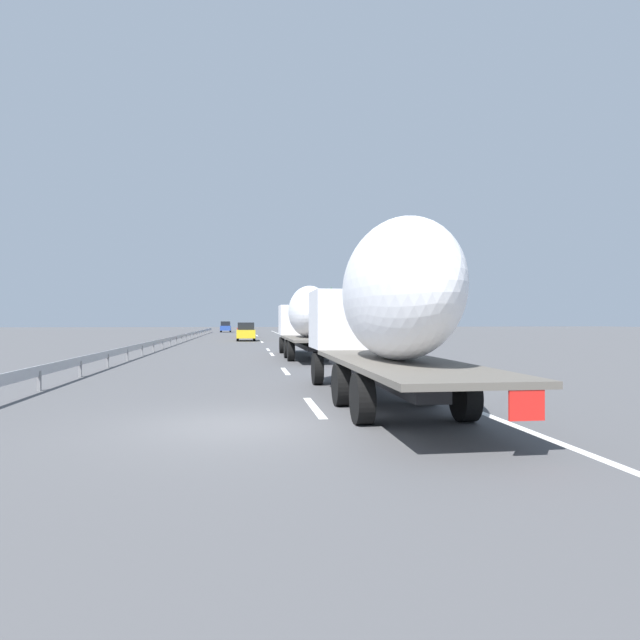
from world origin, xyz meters
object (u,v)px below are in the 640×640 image
at_px(car_blue_sedan, 226,327).
at_px(car_red_compact, 244,330).
at_px(truck_lead, 306,317).
at_px(road_sign, 323,322).
at_px(car_white_van, 246,328).
at_px(car_yellow_coupe, 246,332).
at_px(truck_trailing, 384,305).

height_order(car_blue_sedan, car_red_compact, car_blue_sedan).
relative_size(truck_lead, road_sign, 4.36).
bearing_deg(car_blue_sedan, road_sign, -169.50).
bearing_deg(car_blue_sedan, car_white_van, -165.04).
bearing_deg(car_blue_sedan, car_yellow_coupe, -175.24).
xyz_separation_m(truck_trailing, car_blue_sedan, (86.33, 6.95, -1.53)).
xyz_separation_m(truck_trailing, car_yellow_coupe, (43.35, 3.37, -1.54)).
height_order(car_yellow_coupe, road_sign, road_sign).
distance_m(car_white_van, car_red_compact, 17.17).
distance_m(car_yellow_coupe, road_sign, 13.00).
height_order(truck_lead, car_white_van, truck_lead).
bearing_deg(truck_trailing, car_blue_sedan, 4.60).
height_order(truck_lead, car_red_compact, truck_lead).
distance_m(car_yellow_coupe, car_blue_sedan, 43.13).
bearing_deg(car_red_compact, truck_trailing, -176.32).
bearing_deg(truck_trailing, truck_lead, -0.00).
relative_size(car_blue_sedan, car_red_compact, 1.00).
relative_size(car_yellow_coupe, car_blue_sedan, 1.02).
xyz_separation_m(car_blue_sedan, car_red_compact, (-30.57, -3.36, -0.06)).
bearing_deg(car_blue_sedan, truck_lead, -174.25).
bearing_deg(car_white_van, road_sign, -171.00).
relative_size(car_white_van, car_red_compact, 1.05).
xyz_separation_m(truck_trailing, car_white_van, (72.93, 3.37, -1.60)).
distance_m(truck_lead, car_white_van, 55.66).
bearing_deg(car_white_van, truck_lead, -176.53).
xyz_separation_m(truck_lead, car_blue_sedan, (68.94, 6.95, -1.32)).
relative_size(car_yellow_coupe, car_red_compact, 1.02).
relative_size(truck_lead, car_yellow_coupe, 2.97).
bearing_deg(road_sign, truck_lead, 168.12).
height_order(car_yellow_coupe, car_blue_sedan, car_blue_sedan).
bearing_deg(car_yellow_coupe, car_red_compact, 1.03).
bearing_deg(truck_lead, truck_trailing, 180.00).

